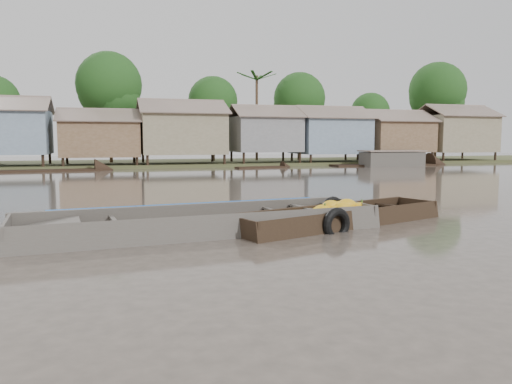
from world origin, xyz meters
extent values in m
plane|color=#463E36|center=(0.00, 0.00, 0.00)|extent=(120.00, 120.00, 0.00)
cube|color=#384723|center=(0.00, 33.00, 0.00)|extent=(120.00, 12.00, 0.50)
cube|color=slate|center=(-10.50, 29.50, 2.70)|extent=(6.20, 5.20, 3.20)
cube|color=brown|center=(-10.50, 30.90, 4.75)|extent=(6.60, 3.02, 1.28)
cube|color=brown|center=(-3.80, 29.50, 2.20)|extent=(5.80, 4.60, 2.70)
cube|color=brown|center=(-3.80, 28.26, 4.00)|extent=(6.20, 2.67, 1.14)
cube|color=brown|center=(-3.80, 30.74, 4.00)|extent=(6.20, 2.67, 1.14)
cube|color=#7D7256|center=(2.50, 29.50, 2.65)|extent=(6.50, 5.30, 3.30)
cube|color=brown|center=(2.50, 28.07, 4.75)|extent=(6.90, 3.08, 1.31)
cube|color=brown|center=(2.50, 30.93, 4.75)|extent=(6.90, 3.08, 1.31)
cube|color=slate|center=(9.50, 29.50, 2.60)|extent=(5.40, 4.70, 2.90)
cube|color=brown|center=(9.50, 28.23, 4.50)|extent=(5.80, 2.73, 1.17)
cube|color=brown|center=(9.50, 30.77, 4.50)|extent=(5.80, 2.73, 1.17)
cube|color=slate|center=(15.50, 29.50, 2.50)|extent=(6.00, 5.00, 3.10)
cube|color=brown|center=(15.50, 28.15, 4.50)|extent=(6.40, 2.90, 1.24)
cube|color=brown|center=(15.50, 30.85, 4.50)|extent=(6.40, 2.90, 1.24)
cube|color=brown|center=(22.00, 29.50, 2.45)|extent=(5.70, 4.90, 2.80)
cube|color=brown|center=(22.00, 28.18, 4.30)|extent=(6.10, 2.85, 1.21)
cube|color=brown|center=(22.00, 30.82, 4.30)|extent=(6.10, 2.85, 1.21)
cube|color=#7D7256|center=(28.50, 29.50, 2.70)|extent=(6.30, 5.10, 3.40)
cube|color=brown|center=(28.50, 28.12, 4.85)|extent=(6.70, 2.96, 1.26)
cube|color=brown|center=(28.50, 30.88, 4.85)|extent=(6.70, 2.96, 1.26)
cylinder|color=#473323|center=(-3.00, 33.00, 3.15)|extent=(0.28, 0.28, 6.30)
sphere|color=#113714|center=(-3.00, 33.00, 6.75)|extent=(5.40, 5.40, 5.40)
cylinder|color=#473323|center=(6.00, 34.00, 2.62)|extent=(0.28, 0.28, 5.25)
sphere|color=#113714|center=(6.00, 34.00, 5.62)|extent=(4.50, 4.50, 4.50)
cylinder|color=#473323|center=(14.00, 33.00, 2.80)|extent=(0.28, 0.28, 5.60)
sphere|color=#113714|center=(14.00, 33.00, 6.00)|extent=(4.80, 4.80, 4.80)
cylinder|color=#473323|center=(22.00, 34.00, 2.27)|extent=(0.28, 0.28, 4.55)
sphere|color=#113714|center=(22.00, 34.00, 4.88)|extent=(3.90, 3.90, 3.90)
cylinder|color=#473323|center=(29.00, 33.00, 3.32)|extent=(0.28, 0.28, 6.65)
sphere|color=#113714|center=(29.00, 33.00, 7.12)|extent=(5.70, 5.70, 5.70)
cylinder|color=#473323|center=(10.00, 33.50, 4.00)|extent=(0.24, 0.24, 8.00)
cube|color=black|center=(2.31, 0.53, -0.08)|extent=(6.16, 3.08, 0.08)
cube|color=black|center=(2.10, 1.16, 0.17)|extent=(5.96, 2.17, 0.58)
cube|color=black|center=(2.53, -0.10, 0.17)|extent=(5.96, 2.17, 0.58)
cube|color=black|center=(5.21, 1.51, 0.17)|extent=(0.49, 1.30, 0.55)
cube|color=black|center=(4.70, 1.34, 0.24)|extent=(1.38, 1.45, 0.21)
cube|color=black|center=(-0.58, -0.46, 0.17)|extent=(0.49, 1.30, 0.55)
cube|color=black|center=(-0.07, -0.29, 0.24)|extent=(1.38, 1.45, 0.21)
cube|color=black|center=(0.93, 0.05, 0.28)|extent=(0.52, 1.26, 0.05)
cube|color=black|center=(3.70, 1.00, 0.28)|extent=(0.52, 1.26, 0.05)
ellipsoid|color=yellow|center=(1.51, -0.13, 0.16)|extent=(0.47, 0.39, 0.24)
ellipsoid|color=yellow|center=(2.27, 0.33, 0.46)|extent=(0.56, 0.46, 0.29)
ellipsoid|color=yellow|center=(2.32, 0.63, 0.47)|extent=(0.45, 0.37, 0.24)
ellipsoid|color=yellow|center=(2.04, 0.12, 0.35)|extent=(0.45, 0.38, 0.24)
ellipsoid|color=yellow|center=(2.57, 0.40, 0.35)|extent=(0.51, 0.43, 0.27)
ellipsoid|color=yellow|center=(2.12, 0.37, 0.40)|extent=(0.54, 0.46, 0.29)
ellipsoid|color=yellow|center=(1.61, 0.06, 0.27)|extent=(0.58, 0.49, 0.31)
ellipsoid|color=yellow|center=(2.43, 0.44, 0.40)|extent=(0.52, 0.44, 0.28)
ellipsoid|color=yellow|center=(2.71, 0.60, 0.41)|extent=(0.54, 0.45, 0.28)
ellipsoid|color=yellow|center=(2.07, 0.67, 0.36)|extent=(0.52, 0.43, 0.27)
ellipsoid|color=yellow|center=(2.49, 0.55, 0.50)|extent=(0.60, 0.50, 0.31)
ellipsoid|color=yellow|center=(1.91, 0.73, 0.37)|extent=(0.46, 0.39, 0.24)
ellipsoid|color=yellow|center=(1.45, 0.19, 0.28)|extent=(0.59, 0.49, 0.31)
ellipsoid|color=yellow|center=(1.76, 0.40, 0.39)|extent=(0.59, 0.49, 0.31)
ellipsoid|color=yellow|center=(2.03, 0.58, 0.37)|extent=(0.52, 0.43, 0.27)
ellipsoid|color=yellow|center=(3.15, 0.65, 0.32)|extent=(0.54, 0.45, 0.28)
ellipsoid|color=yellow|center=(2.53, 0.21, 0.24)|extent=(0.47, 0.40, 0.25)
ellipsoid|color=yellow|center=(3.08, 1.04, 0.30)|extent=(0.57, 0.48, 0.30)
ellipsoid|color=yellow|center=(2.85, 0.52, 0.43)|extent=(0.46, 0.38, 0.24)
ellipsoid|color=yellow|center=(2.02, 0.49, 0.49)|extent=(0.55, 0.46, 0.29)
ellipsoid|color=yellow|center=(1.62, 0.36, 0.37)|extent=(0.50, 0.42, 0.26)
ellipsoid|color=yellow|center=(1.30, 0.33, 0.26)|extent=(0.53, 0.45, 0.28)
ellipsoid|color=yellow|center=(2.07, 0.73, 0.32)|extent=(0.48, 0.40, 0.25)
ellipsoid|color=yellow|center=(2.46, 0.97, 0.28)|extent=(0.50, 0.42, 0.27)
ellipsoid|color=yellow|center=(1.67, -0.03, 0.23)|extent=(0.58, 0.48, 0.30)
ellipsoid|color=yellow|center=(1.71, 0.08, 0.28)|extent=(0.52, 0.43, 0.27)
ellipsoid|color=yellow|center=(1.36, 0.14, 0.18)|extent=(0.45, 0.38, 0.24)
ellipsoid|color=yellow|center=(2.89, 1.04, 0.25)|extent=(0.51, 0.42, 0.27)
cylinder|color=#3F6626|center=(1.79, 0.35, 0.49)|extent=(0.04, 0.04, 0.20)
cylinder|color=#3F6626|center=(2.52, 0.60, 0.49)|extent=(0.04, 0.04, 0.20)
cylinder|color=#3F6626|center=(3.05, 0.78, 0.49)|extent=(0.04, 0.04, 0.20)
torus|color=black|center=(2.49, 1.38, 0.19)|extent=(0.89, 0.47, 0.87)
torus|color=black|center=(1.72, -0.47, 0.19)|extent=(0.83, 0.45, 0.81)
cube|color=#49453E|center=(-1.26, 0.50, -0.08)|extent=(8.38, 2.54, 0.08)
cube|color=#49453E|center=(-1.35, 1.50, 0.22)|extent=(8.41, 0.96, 0.67)
cube|color=#49453E|center=(-1.16, -0.50, 0.22)|extent=(8.41, 0.96, 0.67)
cube|color=#49453E|center=(2.85, 0.88, 0.22)|extent=(0.25, 2.06, 0.64)
cube|color=#49453E|center=(2.14, 0.82, 0.30)|extent=(1.59, 1.90, 0.26)
cube|color=#49453E|center=(-5.37, 0.12, 0.22)|extent=(0.25, 2.06, 0.64)
cube|color=#49453E|center=(-4.65, 0.18, 0.30)|extent=(1.59, 1.90, 0.26)
cube|color=#49453E|center=(-3.22, 0.32, 0.35)|extent=(0.28, 1.98, 0.05)
cube|color=#49453E|center=(0.71, 0.68, 0.35)|extent=(0.28, 1.98, 0.05)
cube|color=#665E54|center=(-1.26, 0.50, -0.02)|extent=(6.40, 2.19, 0.02)
cube|color=#104DA8|center=(-1.36, 1.57, 0.47)|extent=(6.80, 0.73, 0.17)
torus|color=olive|center=(0.25, 0.30, 0.00)|extent=(0.47, 0.47, 0.07)
torus|color=olive|center=(0.25, 0.30, 0.05)|extent=(0.38, 0.38, 0.07)
cube|color=black|center=(-7.49, 25.62, -0.05)|extent=(7.27, 2.08, 0.35)
cube|color=black|center=(7.92, 25.46, -0.05)|extent=(4.13, 1.50, 0.35)
cube|color=black|center=(18.87, 25.89, -0.05)|extent=(9.21, 2.40, 0.35)
cube|color=black|center=(19.00, 25.00, 0.55)|extent=(5.00, 2.00, 1.20)
camera|label=1|loc=(-3.37, -10.92, 2.16)|focal=35.00mm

